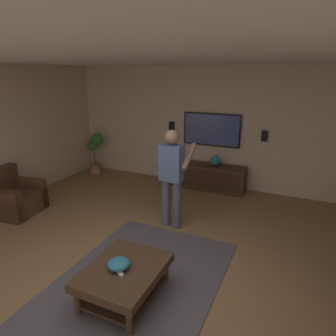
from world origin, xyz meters
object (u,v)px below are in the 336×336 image
at_px(media_console, 206,177).
at_px(bowl, 119,264).
at_px(vase_round, 215,161).
at_px(wall_speaker_right, 172,126).
at_px(armchair, 13,198).
at_px(person_standing, 172,173).
at_px(remote_white, 119,272).
at_px(tv, 212,130).
at_px(coffee_table, 124,275).
at_px(wall_speaker_left, 265,136).
at_px(potted_plant_tall, 95,147).

relative_size(media_console, bowl, 6.80).
height_order(vase_round, wall_speaker_right, wall_speaker_right).
bearing_deg(armchair, vase_round, 33.00).
relative_size(media_console, person_standing, 1.04).
relative_size(armchair, remote_white, 6.09).
bearing_deg(bowl, tv, 2.22).
height_order(coffee_table, media_console, media_console).
height_order(tv, wall_speaker_right, tv).
distance_m(armchair, bowl, 3.19).
xyz_separation_m(media_console, remote_white, (-3.76, -0.20, 0.14)).
relative_size(armchair, wall_speaker_left, 4.15).
relative_size(potted_plant_tall, remote_white, 6.88).
distance_m(tv, wall_speaker_left, 1.12).
bearing_deg(potted_plant_tall, tv, -82.47).
xyz_separation_m(armchair, vase_round, (2.63, -3.03, 0.38)).
relative_size(remote_white, wall_speaker_right, 0.68).
bearing_deg(wall_speaker_right, remote_white, -163.91).
bearing_deg(potted_plant_tall, person_standing, -121.27).
xyz_separation_m(person_standing, wall_speaker_left, (2.14, -1.12, 0.30)).
height_order(coffee_table, vase_round, vase_round).
bearing_deg(coffee_table, person_standing, 6.43).
relative_size(coffee_table, person_standing, 0.61).
xyz_separation_m(media_console, wall_speaker_left, (0.25, -1.12, 0.96)).
bearing_deg(armchair, coffee_table, -26.79).
xyz_separation_m(coffee_table, media_console, (3.66, 0.19, -0.02)).
relative_size(coffee_table, remote_white, 6.67).
bearing_deg(potted_plant_tall, wall_speaker_left, -84.38).
xyz_separation_m(potted_plant_tall, wall_speaker_right, (0.39, -1.92, 0.59)).
distance_m(tv, potted_plant_tall, 2.96).
bearing_deg(bowl, armchair, 70.45).
relative_size(coffee_table, wall_speaker_right, 4.55).
xyz_separation_m(armchair, wall_speaker_left, (2.88, -3.97, 0.96)).
height_order(armchair, tv, tv).
xyz_separation_m(coffee_table, person_standing, (1.78, 0.20, 0.64)).
distance_m(media_console, person_standing, 1.99).
relative_size(person_standing, remote_white, 10.93).
height_order(bowl, remote_white, bowl).
bearing_deg(wall_speaker_left, wall_speaker_right, 90.00).
bearing_deg(potted_plant_tall, media_console, -87.23).
height_order(potted_plant_tall, wall_speaker_left, wall_speaker_left).
distance_m(remote_white, wall_speaker_left, 4.20).
bearing_deg(tv, wall_speaker_right, -90.79).
bearing_deg(media_console, bowl, 2.36).
height_order(coffee_table, potted_plant_tall, potted_plant_tall).
bearing_deg(vase_round, coffee_table, -179.70).
distance_m(tv, wall_speaker_right, 0.96).
height_order(media_console, remote_white, media_console).
xyz_separation_m(remote_white, wall_speaker_left, (4.01, -0.92, 0.82)).
bearing_deg(bowl, coffee_table, -53.52).
relative_size(tv, wall_speaker_right, 5.76).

